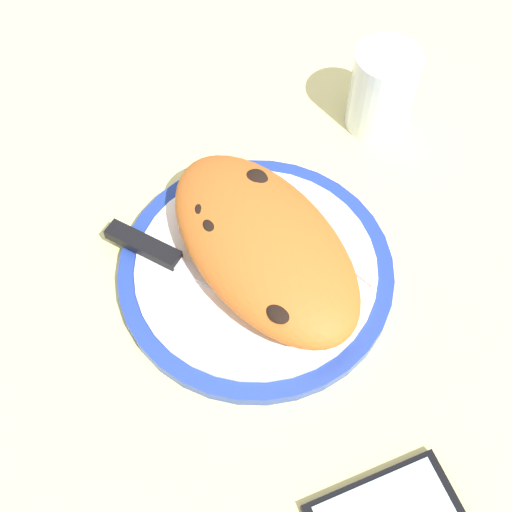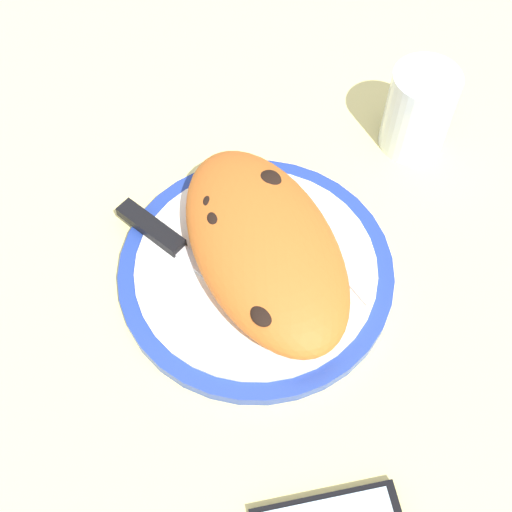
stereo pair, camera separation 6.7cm
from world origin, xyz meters
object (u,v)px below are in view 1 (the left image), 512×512
(calzone, at_px, (264,246))
(water_glass, at_px, (381,94))
(knife, at_px, (169,258))
(plate, at_px, (256,270))
(fork, at_px, (307,230))

(calzone, distance_m, water_glass, 0.25)
(knife, height_order, water_glass, water_glass)
(plate, relative_size, water_glass, 2.77)
(calzone, bearing_deg, knife, 50.64)
(fork, height_order, knife, knife)
(plate, height_order, calzone, calzone)
(water_glass, bearing_deg, knife, 93.26)
(knife, relative_size, water_glass, 1.98)
(fork, relative_size, water_glass, 1.50)
(fork, distance_m, knife, 0.15)
(calzone, xyz_separation_m, fork, (0.00, -0.06, -0.03))
(calzone, height_order, fork, calzone)
(fork, relative_size, knife, 0.76)
(plate, distance_m, knife, 0.09)
(plate, relative_size, calzone, 1.08)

